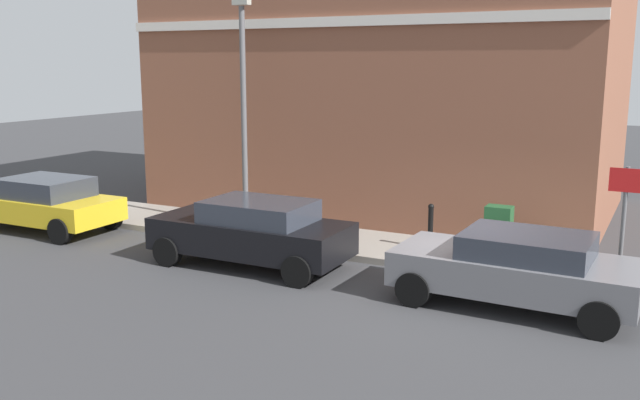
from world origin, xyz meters
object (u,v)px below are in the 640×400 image
(car_black, at_px, (252,231))
(lamppost, at_px, (244,103))
(utility_cabinet, at_px, (498,234))
(street_sign, at_px, (624,209))
(bollard_near_cabinet, at_px, (431,225))
(car_yellow, at_px, (42,202))
(car_grey, at_px, (517,267))

(car_black, bearing_deg, lamppost, -54.46)
(car_black, relative_size, lamppost, 0.75)
(utility_cabinet, distance_m, street_sign, 2.84)
(bollard_near_cabinet, distance_m, street_sign, 4.28)
(street_sign, xyz_separation_m, lamppost, (0.97, 8.95, 1.64))
(car_yellow, bearing_deg, utility_cabinet, -169.37)
(car_black, height_order, street_sign, street_sign)
(car_yellow, distance_m, street_sign, 13.85)
(bollard_near_cabinet, height_order, lamppost, lamppost)
(utility_cabinet, relative_size, bollard_near_cabinet, 1.11)
(street_sign, distance_m, lamppost, 9.16)
(car_grey, bearing_deg, street_sign, -134.70)
(car_black, bearing_deg, utility_cabinet, -152.27)
(car_black, relative_size, utility_cabinet, 3.74)
(car_grey, height_order, car_black, car_black)
(utility_cabinet, bearing_deg, car_yellow, 101.25)
(car_grey, relative_size, car_yellow, 1.00)
(car_yellow, relative_size, utility_cabinet, 3.70)
(car_black, height_order, bollard_near_cabinet, car_black)
(car_yellow, bearing_deg, lamppost, -155.43)
(car_black, height_order, car_yellow, car_black)
(bollard_near_cabinet, xyz_separation_m, lamppost, (-0.08, 4.92, 2.60))
(car_grey, bearing_deg, lamppost, -17.03)
(car_grey, bearing_deg, bollard_near_cabinet, -44.67)
(car_grey, distance_m, bollard_near_cabinet, 3.55)
(car_grey, height_order, lamppost, lamppost)
(car_grey, xyz_separation_m, car_black, (-0.02, 5.55, 0.04))
(car_yellow, relative_size, street_sign, 1.85)
(utility_cabinet, bearing_deg, bollard_near_cabinet, 86.30)
(lamppost, bearing_deg, bollard_near_cabinet, -89.06)
(car_yellow, height_order, lamppost, lamppost)
(bollard_near_cabinet, bearing_deg, car_black, 129.88)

